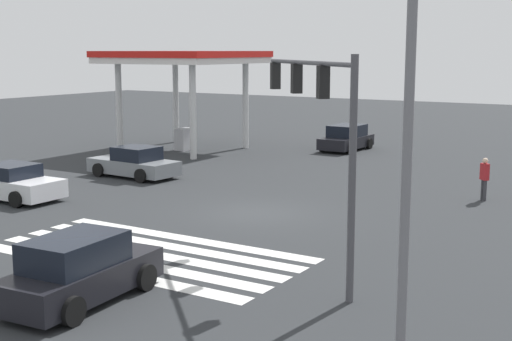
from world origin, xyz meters
TOP-DOWN VIEW (x-y plane):
  - ground_plane at (0.00, 0.00)m, footprint 118.49×118.49m
  - crosswalk_markings at (0.00, -6.14)m, footprint 9.50×4.40m
  - traffic_signal_mast at (4.90, -4.90)m, footprint 5.28×5.28m
  - car_0 at (-8.80, 3.40)m, footprint 4.52×2.31m
  - car_1 at (1.36, -10.12)m, footprint 2.19×4.33m
  - car_2 at (-4.15, 16.98)m, footprint 2.14×4.15m
  - car_3 at (-9.53, -3.03)m, footprint 4.18×2.15m
  - gas_station_canopy at (-12.44, 12.00)m, footprint 7.75×7.75m
  - pedestrian at (6.52, 6.62)m, footprint 0.41×0.41m
  - street_light_pole_a at (9.62, -11.12)m, footprint 0.80×0.36m

SIDE VIEW (x-z plane):
  - ground_plane at x=0.00m, z-range 0.00..0.00m
  - crosswalk_markings at x=0.00m, z-range 0.00..0.01m
  - car_0 at x=-8.80m, z-range -0.07..1.38m
  - car_3 at x=-9.53m, z-range -0.05..1.37m
  - car_2 at x=-4.15m, z-range -0.04..1.47m
  - car_1 at x=1.36m, z-range -0.05..1.57m
  - pedestrian at x=6.52m, z-range 0.10..1.81m
  - traffic_signal_mast at x=4.90m, z-range 1.46..7.26m
  - street_light_pole_a at x=9.62m, z-range 0.78..8.23m
  - gas_station_canopy at x=-12.44m, z-range 2.29..8.13m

